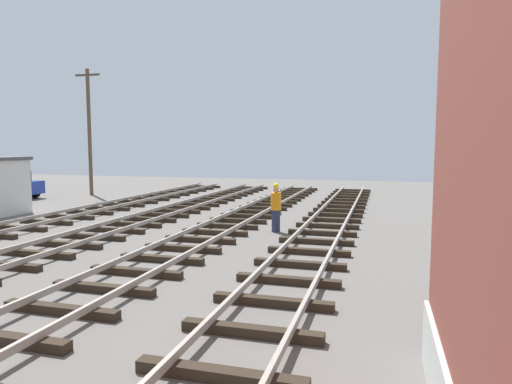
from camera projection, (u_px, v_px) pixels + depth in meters
name	position (u px, v px, depth m)	size (l,w,h in m)	color
parked_car_blue	(7.00, 184.00, 28.31)	(4.20, 2.04, 1.76)	#23389E
utility_pole_far	(89.00, 130.00, 30.25)	(1.80, 0.24, 8.37)	brown
track_worker_foreground	(276.00, 208.00, 17.18)	(0.40, 0.40, 1.87)	#262D4C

